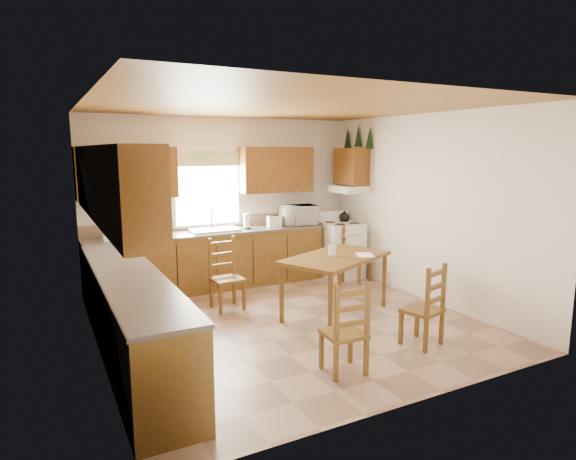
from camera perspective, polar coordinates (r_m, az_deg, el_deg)
name	(u,v)px	position (r m, az deg, el deg)	size (l,w,h in m)	color
floor	(288,323)	(6.26, 0.06, -10.95)	(4.50, 4.50, 0.00)	#95745E
ceiling	(289,106)	(5.89, 0.06, 14.48)	(4.50, 4.50, 0.00)	brown
wall_left	(93,233)	(5.29, -22.09, -0.34)	(4.50, 4.50, 0.00)	silver
wall_right	(426,208)	(7.24, 16.05, 2.49)	(4.50, 4.50, 0.00)	silver
wall_back	(225,201)	(7.97, -7.48, 3.40)	(4.50, 4.50, 0.00)	silver
wall_front	(415,253)	(4.10, 14.83, -2.64)	(4.50, 4.50, 0.00)	silver
lower_cab_back	(210,261)	(7.72, -9.18, -3.70)	(3.75, 0.60, 0.88)	brown
lower_cab_left	(131,318)	(5.40, -18.11, -9.89)	(0.60, 3.60, 0.88)	brown
counter_back	(210,233)	(7.63, -9.27, -0.33)	(3.75, 0.63, 0.04)	#534842
counter_left	(129,276)	(5.27, -18.36, -5.16)	(0.63, 3.60, 0.04)	#534842
backsplash	(204,223)	(7.89, -9.96, 0.78)	(3.75, 0.01, 0.18)	#856852
upper_cab_back_left	(127,173)	(7.38, -18.52, 6.43)	(1.41, 0.33, 0.75)	brown
upper_cab_back_right	(276,170)	(8.12, -1.39, 7.16)	(1.25, 0.33, 0.75)	brown
upper_cab_left	(109,184)	(5.10, -20.43, 5.15)	(0.33, 3.60, 0.75)	brown
upper_cab_stove	(351,167)	(8.37, 7.52, 7.46)	(0.33, 0.62, 0.62)	brown
range_hood	(348,189)	(8.36, 7.18, 4.85)	(0.44, 0.62, 0.12)	white
window_frame	(208,190)	(7.83, -9.50, 4.70)	(1.13, 0.02, 1.18)	white
window_pane	(208,190)	(7.82, -9.49, 4.70)	(1.05, 0.01, 1.10)	white
window_valance	(207,158)	(7.78, -9.53, 8.36)	(1.19, 0.01, 0.24)	#507540
sink_basin	(214,230)	(7.65, -8.74, 0.01)	(0.75, 0.45, 0.04)	silver
pine_decal_a	(370,138)	(8.18, 9.66, 10.72)	(0.22, 0.22, 0.36)	black
pine_decal_b	(358,136)	(8.44, 8.33, 10.99)	(0.22, 0.22, 0.36)	black
pine_decal_c	(348,139)	(8.70, 7.07, 10.71)	(0.22, 0.22, 0.36)	black
stove	(341,250)	(8.40, 6.35, -2.40)	(0.62, 0.64, 0.93)	white
coffeemaker	(110,227)	(7.24, -20.36, 0.34)	(0.22, 0.27, 0.38)	white
paper_towel	(246,221)	(7.79, -4.95, 1.04)	(0.11, 0.11, 0.25)	white
toaster	(274,221)	(7.99, -1.65, 1.02)	(0.22, 0.14, 0.18)	white
microwave	(298,215)	(8.20, 1.24, 1.79)	(0.56, 0.40, 0.33)	white
dining_table	(335,285)	(6.49, 5.64, -6.54)	(1.50, 0.86, 0.80)	brown
chair_near_left	(344,327)	(4.85, 6.64, -11.37)	(0.39, 0.37, 0.93)	brown
chair_near_right	(422,305)	(5.67, 15.63, -8.52)	(0.39, 0.38, 0.94)	brown
chair_far_left	(227,275)	(6.71, -7.23, -5.26)	(0.41, 0.39, 0.98)	brown
chair_far_right	(357,254)	(8.09, 8.15, -2.82)	(0.40, 0.38, 0.95)	brown
table_paper	(365,255)	(6.49, 9.09, -2.94)	(0.22, 0.29, 0.00)	white
table_card	(332,250)	(6.42, 5.29, -2.40)	(0.10, 0.02, 0.13)	white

